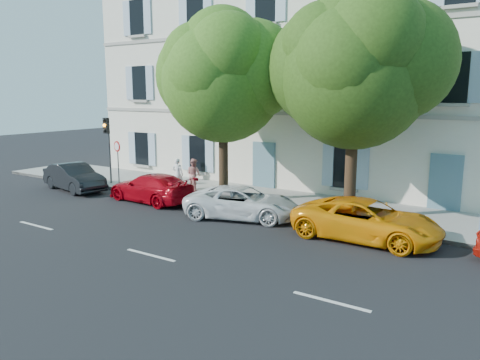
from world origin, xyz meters
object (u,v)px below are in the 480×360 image
Objects in this scene: tree_right at (355,76)px; road_sign at (118,154)px; car_white_coupe at (242,203)px; traffic_light at (107,136)px; pedestrian_a at (178,174)px; pedestrian_b at (194,175)px; car_dark_sedan at (74,177)px; car_yellow_supercar at (367,220)px; car_red_coupe at (151,188)px; tree_left at (223,82)px.

tree_right is 12.94m from road_sign.
traffic_light is at bearing 63.63° from car_white_coupe.
traffic_light is 4.66m from pedestrian_a.
pedestrian_b is (0.80, 0.30, 0.01)m from pedestrian_a.
car_white_coupe is at bearing -8.25° from road_sign.
car_dark_sedan is 15.41m from car_yellow_supercar.
pedestrian_a is (-0.33, 2.26, 0.29)m from car_red_coupe.
pedestrian_a is (-10.58, 2.39, 0.25)m from car_yellow_supercar.
traffic_light is (0.59, 1.82, 2.02)m from car_dark_sedan.
tree_right reaches higher than car_dark_sedan.
pedestrian_a is at bearing 177.05° from tree_right.
pedestrian_a reaches higher than car_red_coupe.
car_red_coupe is 2.30m from pedestrian_a.
tree_left reaches higher than car_white_coupe.
traffic_light reaches higher than car_white_coupe.
tree_right is at bearing 2.93° from road_sign.
road_sign is at bearing 28.89° from pedestrian_b.
car_yellow_supercar is (5.13, -0.04, 0.06)m from car_white_coupe.
car_yellow_supercar is (15.41, 0.18, -0.00)m from car_dark_sedan.
traffic_light is at bearing -1.74° from pedestrian_a.
traffic_light is (-13.49, -0.28, -2.91)m from tree_right.
road_sign reaches higher than car_yellow_supercar.
traffic_light is 1.48× the size of road_sign.
tree_left is 5.09× the size of pedestrian_b.
car_dark_sedan is 0.51× the size of tree_left.
car_yellow_supercar is at bearing -78.73° from car_dark_sedan.
tree_right is 13.80m from traffic_light.
road_sign is 1.48× the size of pedestrian_b.
traffic_light is at bearing 83.93° from car_yellow_supercar.
tree_left is 5.88m from tree_right.
road_sign is 3.44m from pedestrian_a.
car_white_coupe is 5.50m from tree_left.
pedestrian_a is (3.12, 1.11, -0.93)m from road_sign.
tree_left reaches higher than pedestrian_a.
tree_right is at bearing 1.17° from traffic_light.
car_dark_sedan is 0.84× the size of car_yellow_supercar.
tree_right is 5.31× the size of pedestrian_a.
car_red_coupe is at bearing -153.46° from tree_left.
tree_right reaches higher than traffic_light.
car_dark_sedan is at bearing -167.37° from tree_left.
car_dark_sedan is 2.62× the size of pedestrian_b.
pedestrian_a is at bearing 49.65° from car_white_coupe.
car_dark_sedan is at bearing 74.25° from car_white_coupe.
pedestrian_a reaches higher than car_dark_sedan.
car_white_coupe is at bearing 89.79° from car_yellow_supercar.
pedestrian_b reaches higher than car_white_coupe.
car_yellow_supercar is 15.05m from traffic_light.
car_yellow_supercar reaches higher than car_white_coupe.
tree_right is at bearing -80.69° from car_white_coupe.
car_dark_sedan is 5.17m from car_red_coupe.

